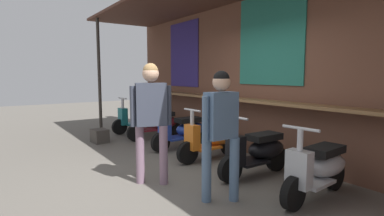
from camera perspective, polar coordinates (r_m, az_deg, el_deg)
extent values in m
plane|color=#605B54|center=(4.60, -2.08, -13.45)|extent=(27.41, 27.41, 0.00)
cube|color=brown|center=(5.68, 15.40, 6.70)|extent=(9.79, 0.25, 3.23)
cube|color=brown|center=(5.47, 13.19, 1.22)|extent=(8.81, 0.36, 0.05)
cube|color=navy|center=(7.71, -1.58, 10.19)|extent=(1.25, 0.02, 1.62)
cube|color=#236B5B|center=(5.61, 14.63, 12.53)|extent=(1.46, 0.02, 1.60)
cylinder|color=#332D28|center=(8.13, -17.33, 5.78)|extent=(0.08, 0.08, 3.03)
ellipsoid|color=#197075|center=(8.34, -9.02, -1.70)|extent=(0.41, 0.72, 0.30)
cube|color=black|center=(8.29, -9.35, -0.36)|extent=(0.33, 0.56, 0.10)
cube|color=#197075|center=(8.20, -11.15, -2.94)|extent=(0.40, 0.52, 0.04)
cube|color=#197075|center=(8.04, -13.10, -1.58)|extent=(0.29, 0.17, 0.44)
cylinder|color=#B7B7BC|center=(8.03, -13.12, -0.66)|extent=(0.07, 0.07, 0.70)
cylinder|color=#B7B7BC|center=(7.99, -13.18, 1.83)|extent=(0.46, 0.06, 0.04)
cylinder|color=black|center=(8.04, -13.70, -3.54)|extent=(0.12, 0.40, 0.40)
cylinder|color=black|center=(8.49, -7.51, -2.90)|extent=(0.12, 0.40, 0.40)
ellipsoid|color=maroon|center=(7.39, -5.34, -2.69)|extent=(0.43, 0.73, 0.30)
cube|color=black|center=(7.34, -5.71, -1.17)|extent=(0.34, 0.57, 0.10)
cube|color=maroon|center=(7.27, -7.83, -4.06)|extent=(0.42, 0.53, 0.04)
cube|color=maroon|center=(7.13, -10.08, -2.52)|extent=(0.29, 0.18, 0.44)
cylinder|color=#B7B7BC|center=(7.11, -10.10, -1.48)|extent=(0.07, 0.07, 0.70)
cylinder|color=#B7B7BC|center=(7.07, -10.16, 1.33)|extent=(0.46, 0.07, 0.04)
cylinder|color=black|center=(7.14, -10.79, -4.72)|extent=(0.13, 0.41, 0.40)
cylinder|color=black|center=(7.53, -3.59, -4.05)|extent=(0.13, 0.41, 0.40)
ellipsoid|color=#233D9E|center=(6.43, -0.29, -4.02)|extent=(0.40, 0.71, 0.30)
cube|color=black|center=(6.37, -0.66, -2.29)|extent=(0.32, 0.56, 0.10)
cube|color=#233D9E|center=(6.26, -2.89, -5.70)|extent=(0.39, 0.51, 0.04)
cube|color=#233D9E|center=(6.06, -5.27, -4.01)|extent=(0.28, 0.17, 0.44)
cylinder|color=#B7B7BC|center=(6.04, -5.28, -2.79)|extent=(0.07, 0.07, 0.70)
cylinder|color=#B7B7BC|center=(6.00, -5.32, 0.51)|extent=(0.46, 0.05, 0.04)
cylinder|color=black|center=(6.07, -6.06, -6.61)|extent=(0.11, 0.40, 0.40)
cylinder|color=black|center=(6.62, 1.47, -5.49)|extent=(0.11, 0.40, 0.40)
ellipsoid|color=orange|center=(5.66, 5.43, -5.48)|extent=(0.39, 0.70, 0.30)
cube|color=black|center=(5.59, 5.06, -3.54)|extent=(0.31, 0.55, 0.10)
cube|color=orange|center=(5.48, 2.61, -7.47)|extent=(0.38, 0.50, 0.04)
cube|color=orange|center=(5.25, 0.03, -5.60)|extent=(0.28, 0.16, 0.44)
cylinder|color=#B7B7BC|center=(5.23, 0.03, -4.21)|extent=(0.07, 0.07, 0.70)
cylinder|color=#B7B7BC|center=(5.17, 0.03, -0.40)|extent=(0.46, 0.04, 0.04)
cylinder|color=black|center=(5.26, -0.87, -8.61)|extent=(0.10, 0.40, 0.40)
cylinder|color=black|center=(5.87, 7.27, -7.08)|extent=(0.10, 0.40, 0.40)
ellipsoid|color=black|center=(4.88, 14.00, -7.56)|extent=(0.39, 0.70, 0.30)
cube|color=black|center=(4.80, 13.67, -5.34)|extent=(0.31, 0.55, 0.10)
cube|color=black|center=(4.67, 11.05, -10.02)|extent=(0.39, 0.50, 0.04)
cube|color=black|center=(4.41, 8.34, -7.99)|extent=(0.28, 0.16, 0.44)
cylinder|color=#B7B7BC|center=(4.38, 8.36, -6.34)|extent=(0.07, 0.07, 0.70)
cylinder|color=#B7B7BC|center=(4.32, 8.44, -1.81)|extent=(0.46, 0.04, 0.04)
cylinder|color=black|center=(4.42, 7.30, -11.58)|extent=(0.10, 0.40, 0.40)
cylinder|color=black|center=(5.12, 15.83, -9.28)|extent=(0.10, 0.40, 0.40)
ellipsoid|color=#B2B5BA|center=(4.31, 24.29, -9.81)|extent=(0.43, 0.73, 0.30)
cube|color=black|center=(4.22, 24.10, -7.34)|extent=(0.34, 0.57, 0.10)
cube|color=#B2B5BA|center=(4.06, 21.91, -12.93)|extent=(0.42, 0.53, 0.04)
cube|color=#B2B5BA|center=(3.74, 19.79, -10.94)|extent=(0.29, 0.18, 0.44)
cylinder|color=#B7B7BC|center=(3.71, 19.87, -9.02)|extent=(0.07, 0.07, 0.70)
cylinder|color=#B7B7BC|center=(3.63, 20.08, -3.69)|extent=(0.46, 0.07, 0.04)
cylinder|color=black|center=(3.75, 18.81, -15.24)|extent=(0.13, 0.41, 0.40)
cylinder|color=black|center=(4.59, 25.60, -11.52)|extent=(0.13, 0.41, 0.40)
cylinder|color=slate|center=(3.73, 2.79, -11.80)|extent=(0.12, 0.12, 0.79)
cylinder|color=slate|center=(3.79, 8.09, -11.57)|extent=(0.12, 0.12, 0.79)
cube|color=slate|center=(3.60, 5.58, -1.40)|extent=(0.20, 0.40, 0.56)
sphere|color=tan|center=(3.57, 5.64, 4.95)|extent=(0.21, 0.21, 0.21)
sphere|color=black|center=(3.57, 5.65, 5.56)|extent=(0.20, 0.20, 0.20)
cylinder|color=slate|center=(3.46, 2.57, -2.10)|extent=(0.08, 0.08, 0.53)
cylinder|color=slate|center=(3.77, 8.33, -1.47)|extent=(0.08, 0.08, 0.53)
cylinder|color=gray|center=(4.31, -5.46, -8.95)|extent=(0.12, 0.12, 0.85)
cylinder|color=gray|center=(4.39, -9.90, -8.72)|extent=(0.12, 0.12, 0.85)
cube|color=#383D4C|center=(4.21, -7.85, 0.71)|extent=(0.33, 0.47, 0.60)
sphere|color=tan|center=(4.19, -7.94, 6.52)|extent=(0.23, 0.23, 0.23)
sphere|color=olive|center=(4.19, -7.95, 7.07)|extent=(0.21, 0.21, 0.21)
cylinder|color=#383D4C|center=(4.26, -4.48, 0.51)|extent=(0.08, 0.08, 0.57)
cylinder|color=#383D4C|center=(4.19, -11.26, 0.31)|extent=(0.08, 0.08, 0.57)
cube|color=#3D3833|center=(7.24, -17.25, -5.11)|extent=(0.42, 0.35, 0.31)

